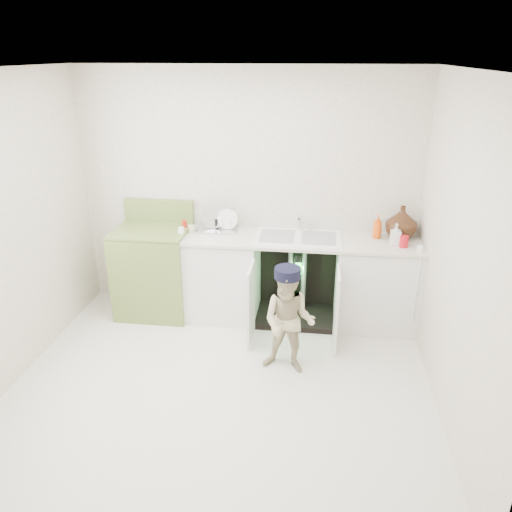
% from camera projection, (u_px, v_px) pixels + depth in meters
% --- Properties ---
extents(ground, '(3.50, 3.50, 0.00)m').
position_uv_depth(ground, '(222.00, 383.00, 4.24)').
color(ground, silver).
rests_on(ground, ground).
extents(room_shell, '(6.00, 5.50, 1.26)m').
position_uv_depth(room_shell, '(218.00, 246.00, 3.76)').
color(room_shell, silver).
rests_on(room_shell, ground).
extents(counter_run, '(2.44, 1.02, 1.22)m').
position_uv_depth(counter_run, '(299.00, 277.00, 5.10)').
color(counter_run, white).
rests_on(counter_run, ground).
extents(avocado_stove, '(0.75, 0.65, 1.16)m').
position_uv_depth(avocado_stove, '(155.00, 269.00, 5.25)').
color(avocado_stove, olive).
rests_on(avocado_stove, ground).
extents(repair_worker, '(0.52, 0.81, 0.97)m').
position_uv_depth(repair_worker, '(289.00, 321.00, 4.24)').
color(repair_worker, beige).
rests_on(repair_worker, ground).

